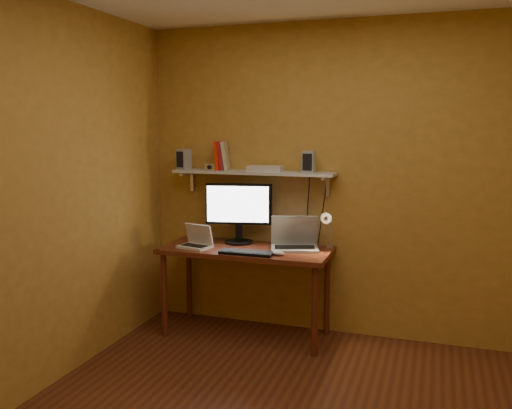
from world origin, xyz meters
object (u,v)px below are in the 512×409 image
(desk_lamp, at_px, (328,225))
(router, at_px, (265,169))
(keyboard, at_px, (247,253))
(desk, at_px, (246,258))
(netbook, at_px, (197,241))
(speaker_left, at_px, (184,159))
(monitor, at_px, (239,210))
(laptop, at_px, (295,240))
(mouse, at_px, (278,253))
(speaker_right, at_px, (309,162))
(wall_shelf, at_px, (253,173))
(shelf_camera, at_px, (210,167))

(desk_lamp, distance_m, router, 0.70)
(keyboard, height_order, router, router)
(desk, height_order, router, router)
(desk_lamp, bearing_deg, keyboard, -150.71)
(netbook, relative_size, speaker_left, 1.65)
(monitor, xyz_separation_m, netbook, (-0.27, -0.27, -0.24))
(laptop, relative_size, desk_lamp, 1.18)
(mouse, relative_size, router, 0.35)
(monitor, bearing_deg, speaker_right, -8.45)
(keyboard, relative_size, desk_lamp, 1.15)
(wall_shelf, relative_size, mouse, 13.79)
(mouse, distance_m, router, 0.75)
(router, bearing_deg, speaker_left, 179.97)
(speaker_right, distance_m, router, 0.37)
(wall_shelf, distance_m, netbook, 0.75)
(wall_shelf, relative_size, netbook, 4.80)
(laptop, relative_size, netbook, 1.52)
(laptop, distance_m, mouse, 0.28)
(speaker_left, distance_m, router, 0.75)
(router, bearing_deg, mouse, -57.58)
(shelf_camera, relative_size, router, 0.34)
(router, bearing_deg, speaker_right, 3.89)
(netbook, distance_m, mouse, 0.73)
(wall_shelf, bearing_deg, router, -7.91)
(laptop, xyz_separation_m, speaker_left, (-1.03, 0.07, 0.64))
(netbook, xyz_separation_m, desk_lamp, (1.06, 0.23, 0.16))
(speaker_left, relative_size, speaker_right, 1.01)
(netbook, relative_size, shelf_camera, 2.97)
(wall_shelf, relative_size, keyboard, 3.25)
(netbook, relative_size, keyboard, 0.68)
(keyboard, bearing_deg, desk, 111.04)
(wall_shelf, relative_size, shelf_camera, 14.25)
(wall_shelf, distance_m, speaker_right, 0.49)
(keyboard, bearing_deg, laptop, 44.32)
(desk, height_order, speaker_right, speaker_right)
(desk, bearing_deg, router, 57.88)
(wall_shelf, relative_size, speaker_left, 7.93)
(mouse, bearing_deg, shelf_camera, 168.39)
(speaker_left, bearing_deg, monitor, 17.12)
(desk, xyz_separation_m, netbook, (-0.40, -0.11, 0.14))
(laptop, distance_m, router, 0.64)
(netbook, bearing_deg, keyboard, 2.22)
(netbook, xyz_separation_m, speaker_right, (0.87, 0.31, 0.66))
(laptop, bearing_deg, shelf_camera, 162.37)
(laptop, relative_size, router, 1.55)
(monitor, xyz_separation_m, desk_lamp, (0.78, -0.04, -0.08))
(monitor, relative_size, laptop, 1.28)
(wall_shelf, distance_m, shelf_camera, 0.38)
(speaker_right, bearing_deg, desk, -155.70)
(mouse, bearing_deg, speaker_right, 78.53)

